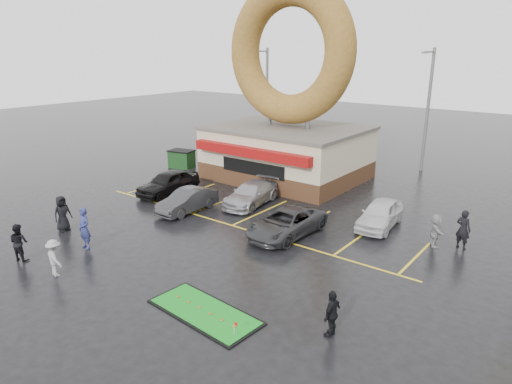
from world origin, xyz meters
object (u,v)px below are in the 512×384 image
Objects in this scene: car_silver at (251,194)px; person_cameraman at (332,314)px; car_grey at (287,223)px; putting_green at (205,312)px; person_blue at (84,228)px; streetlight_mid at (428,107)px; car_black at (168,183)px; car_dgrey at (187,201)px; donut_shop at (288,116)px; dumpster at (182,159)px; streetlight_left at (266,97)px; car_white at (380,214)px.

person_cameraman is (10.17, -8.69, 0.15)m from car_silver.
putting_green is (1.66, -7.58, -0.63)m from car_grey.
car_grey is at bearing 49.28° from person_blue.
streetlight_mid is 19.57m from car_black.
car_dgrey reaches higher than putting_green.
donut_shop is at bearing 97.03° from car_silver.
person_blue is at bearing -86.34° from person_cameraman.
person_cameraman is at bearing 20.38° from putting_green.
streetlight_mid reaches higher than person_cameraman.
person_blue is 1.09× the size of dumpster.
streetlight_mid is at bearing 65.97° from car_dgrey.
streetlight_left is 5.57× the size of person_cameraman.
dumpster is (-4.33, 5.26, -0.10)m from car_black.
car_grey reaches higher than putting_green.
car_black is 1.12× the size of car_dgrey.
streetlight_mid is 18.91m from dumpster.
car_dgrey is at bearing -53.62° from dumpster.
putting_green is (5.99, -10.24, -0.62)m from car_silver.
person_cameraman is at bearing 6.83° from person_blue.
streetlight_mid is at bearing 91.53° from putting_green.
person_blue reaches higher than person_cameraman.
streetlight_left is (-7.00, 6.95, 0.32)m from donut_shop.
person_blue is at bearing -107.58° from streetlight_mid.
car_silver is 7.63m from car_white.
donut_shop is at bearing -44.78° from streetlight_left.
car_white is (7.53, 1.28, 0.04)m from car_silver.
streetlight_left is at bearing 101.32° from car_black.
car_dgrey is 10.30m from dumpster.
car_white is at bearing 1.75° from car_silver.
putting_green is at bearing -41.86° from car_dgrey.
person_blue is at bearing -137.83° from car_white.
streetlight_mid reaches higher than car_dgrey.
streetlight_left is 1.89× the size of car_grey.
donut_shop is 7.50m from car_silver.
streetlight_left reaches higher than car_silver.
streetlight_mid is at bearing 74.85° from person_blue.
car_silver is 9.89m from person_blue.
car_silver is 1.11× the size of car_white.
car_silver is at bearing -56.71° from streetlight_left.
dumpster is at bearing -145.06° from streetlight_mid.
car_grey is at bearing -6.85° from car_black.
donut_shop is 9.87m from streetlight_left.
streetlight_mid is 2.04× the size of car_black.
putting_green is at bearing -75.71° from car_grey.
car_dgrey is 0.96× the size of car_white.
streetlight_mid is 2.29× the size of car_dgrey.
streetlight_left reaches higher than car_black.
streetlight_left is at bearing 122.02° from putting_green.
streetlight_mid is at bearing -168.82° from person_cameraman.
car_white is 2.52× the size of person_cameraman.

